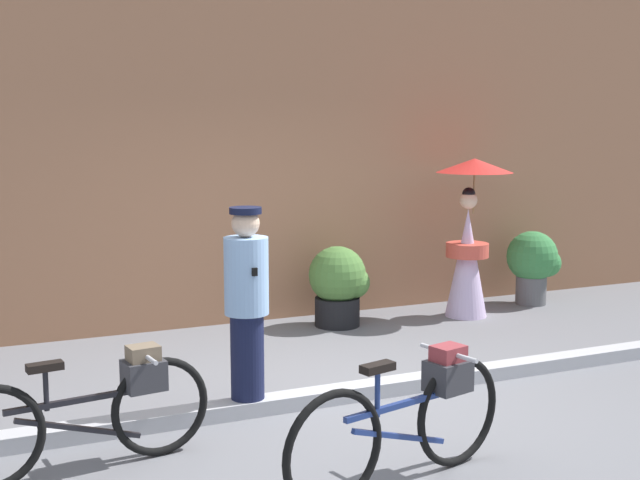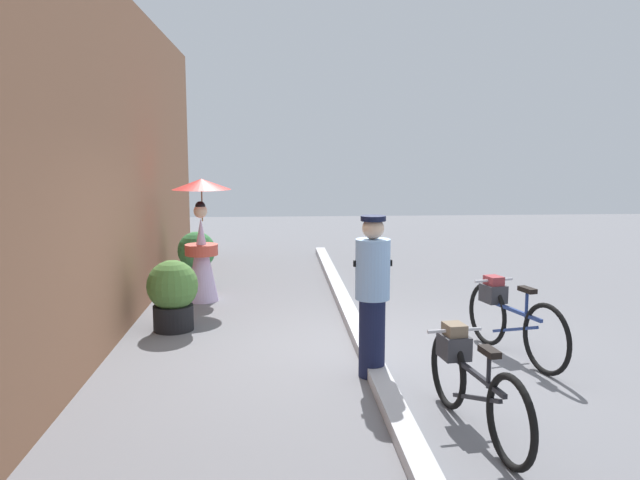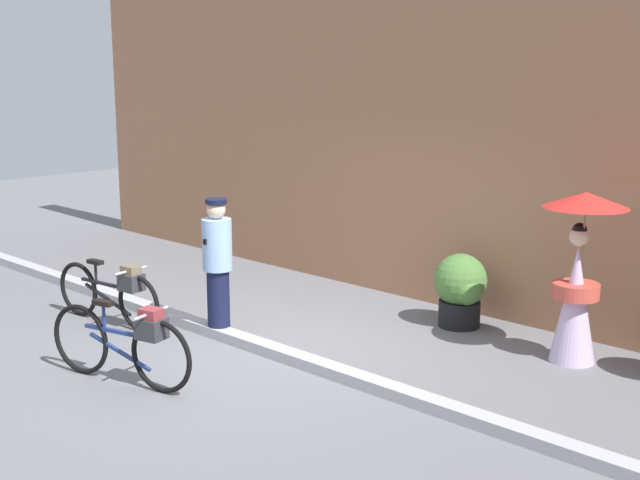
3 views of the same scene
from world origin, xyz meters
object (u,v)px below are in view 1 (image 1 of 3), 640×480
bicycle_far_side (410,415)px  potted_plant_by_door (339,283)px  bicycle_near_officer (94,408)px  person_with_parasol (469,235)px  person_officer (247,305)px  potted_plant_small (534,262)px

bicycle_far_side → potted_plant_by_door: 4.03m
bicycle_near_officer → potted_plant_by_door: (3.07, 2.82, 0.06)m
bicycle_near_officer → person_with_parasol: 5.36m
person_officer → person_with_parasol: 3.95m
bicycle_far_side → person_with_parasol: person_with_parasol is taller
bicycle_far_side → potted_plant_by_door: potted_plant_by_door is taller
person_with_parasol → potted_plant_by_door: (-1.56, 0.18, -0.48)m
potted_plant_small → bicycle_near_officer: bearing=-153.6°
person_officer → potted_plant_small: 5.02m
bicycle_far_side → person_with_parasol: size_ratio=0.95×
person_with_parasol → potted_plant_small: (1.10, 0.20, -0.43)m
bicycle_far_side → potted_plant_small: potted_plant_small is taller
bicycle_near_officer → bicycle_far_side: 2.03m
bicycle_far_side → person_with_parasol: (2.86, 3.63, 0.51)m
bicycle_near_officer → potted_plant_by_door: 4.17m
bicycle_far_side → potted_plant_by_door: bearing=71.2°
person_officer → person_with_parasol: bearing=31.1°
bicycle_far_side → potted_plant_small: (3.96, 3.84, 0.08)m
person_officer → potted_plant_small: person_officer is taller
bicycle_far_side → potted_plant_small: bearing=44.1°
bicycle_far_side → potted_plant_small: size_ratio=1.91×
bicycle_far_side → potted_plant_by_door: size_ratio=1.95×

